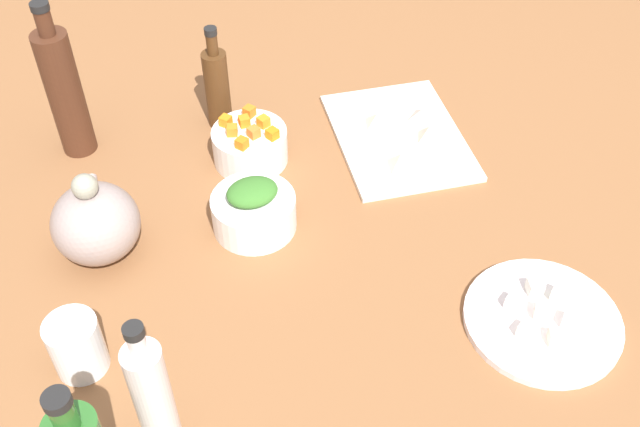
{
  "coord_description": "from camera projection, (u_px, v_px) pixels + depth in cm",
  "views": [
    {
      "loc": [
        -80.91,
        20.49,
        91.2
      ],
      "look_at": [
        0.0,
        0.0,
        8.0
      ],
      "focal_mm": 41.9,
      "sensor_mm": 36.0,
      "label": 1
    }
  ],
  "objects": [
    {
      "name": "carrot_cube_6",
      "position": [
        263.0,
        122.0,
        1.31
      ],
      "size": [
        2.45,
        2.45,
        1.8
      ],
      "primitive_type": "cube",
      "rotation": [
        0.0,
        0.0,
        2.08
      ],
      "color": "orange",
      "rests_on": "bowl_carrots"
    },
    {
      "name": "carrot_cube_2",
      "position": [
        242.0,
        143.0,
        1.27
      ],
      "size": [
        2.54,
        2.54,
        1.8
      ],
      "primitive_type": "cube",
      "rotation": [
        0.0,
        0.0,
        2.31
      ],
      "color": "orange",
      "rests_on": "bowl_carrots"
    },
    {
      "name": "chopped_greens_mound",
      "position": [
        252.0,
        192.0,
        1.18
      ],
      "size": [
        7.82,
        9.17,
        3.01
      ],
      "primitive_type": "ellipsoid",
      "rotation": [
        0.0,
        0.0,
        1.72
      ],
      "color": "#397129",
      "rests_on": "bowl_greens"
    },
    {
      "name": "tofu_cube_2",
      "position": [
        514.0,
        303.0,
        1.09
      ],
      "size": [
        3.09,
        3.09,
        2.2
      ],
      "primitive_type": "cube",
      "rotation": [
        0.0,
        0.0,
        0.67
      ],
      "color": "silver",
      "rests_on": "plate_tofu"
    },
    {
      "name": "tofu_cube_0",
      "position": [
        527.0,
        331.0,
        1.05
      ],
      "size": [
        3.06,
        3.06,
        2.2
      ],
      "primitive_type": "cube",
      "rotation": [
        0.0,
        0.0,
        0.6
      ],
      "color": "white",
      "rests_on": "plate_tofu"
    },
    {
      "name": "carrot_cube_4",
      "position": [
        226.0,
        121.0,
        1.31
      ],
      "size": [
        2.54,
        2.54,
        1.8
      ],
      "primitive_type": "cube",
      "rotation": [
        0.0,
        0.0,
        2.42
      ],
      "color": "orange",
      "rests_on": "bowl_carrots"
    },
    {
      "name": "tofu_cube_1",
      "position": [
        560.0,
        294.0,
        1.1
      ],
      "size": [
        3.11,
        3.11,
        2.2
      ],
      "primitive_type": "cube",
      "rotation": [
        0.0,
        0.0,
        2.31
      ],
      "color": "white",
      "rests_on": "plate_tofu"
    },
    {
      "name": "tofu_cube_4",
      "position": [
        542.0,
        312.0,
        1.07
      ],
      "size": [
        3.03,
        3.03,
        2.2
      ],
      "primitive_type": "cube",
      "rotation": [
        0.0,
        0.0,
        2.58
      ],
      "color": "white",
      "rests_on": "plate_tofu"
    },
    {
      "name": "drinking_glass_0",
      "position": [
        77.0,
        346.0,
        1.01
      ],
      "size": [
        7.27,
        7.27,
        9.06
      ],
      "primitive_type": "cylinder",
      "color": "white",
      "rests_on": "tabletop"
    },
    {
      "name": "bottle_3",
      "position": [
        217.0,
        87.0,
        1.36
      ],
      "size": [
        4.52,
        4.52,
        20.52
      ],
      "color": "#4A2C14",
      "rests_on": "tabletop"
    },
    {
      "name": "dumpling_1",
      "position": [
        401.0,
        160.0,
        1.31
      ],
      "size": [
        5.81,
        5.67,
        3.15
      ],
      "primitive_type": "pyramid",
      "rotation": [
        0.0,
        0.0,
        0.62
      ],
      "color": "beige",
      "rests_on": "cutting_board"
    },
    {
      "name": "dumpling_2",
      "position": [
        422.0,
        115.0,
        1.4
      ],
      "size": [
        4.75,
        4.81,
        2.62
      ],
      "primitive_type": "pyramid",
      "rotation": [
        0.0,
        0.0,
        1.58
      ],
      "color": "beige",
      "rests_on": "cutting_board"
    },
    {
      "name": "cutting_board",
      "position": [
        399.0,
        137.0,
        1.39
      ],
      "size": [
        30.4,
        22.81,
        1.0
      ],
      "primitive_type": "cube",
      "rotation": [
        0.0,
        0.0,
        -0.01
      ],
      "color": "silver",
      "rests_on": "tabletop"
    },
    {
      "name": "bowl_carrots",
      "position": [
        250.0,
        146.0,
        1.32
      ],
      "size": [
        13.29,
        13.29,
        6.41
      ],
      "primitive_type": "cylinder",
      "color": "white",
      "rests_on": "tabletop"
    },
    {
      "name": "carrot_cube_0",
      "position": [
        232.0,
        130.0,
        1.29
      ],
      "size": [
        2.14,
        2.14,
        1.8
      ],
      "primitive_type": "cube",
      "rotation": [
        0.0,
        0.0,
        1.36
      ],
      "color": "orange",
      "rests_on": "bowl_carrots"
    },
    {
      "name": "dumpling_3",
      "position": [
        377.0,
        119.0,
        1.39
      ],
      "size": [
        5.48,
        5.3,
        2.73
      ],
      "primitive_type": "pyramid",
      "rotation": [
        0.0,
        0.0,
        3.67
      ],
      "color": "beige",
      "rests_on": "cutting_board"
    },
    {
      "name": "carrot_cube_7",
      "position": [
        244.0,
        121.0,
        1.31
      ],
      "size": [
        1.97,
        1.97,
        1.8
      ],
      "primitive_type": "cube",
      "rotation": [
        0.0,
        0.0,
        0.1
      ],
      "color": "orange",
      "rests_on": "bowl_carrots"
    },
    {
      "name": "tofu_cube_3",
      "position": [
        570.0,
        321.0,
        1.06
      ],
      "size": [
        3.11,
        3.11,
        2.2
      ],
      "primitive_type": "cube",
      "rotation": [
        0.0,
        0.0,
        0.85
      ],
      "color": "white",
      "rests_on": "plate_tofu"
    },
    {
      "name": "carrot_cube_1",
      "position": [
        249.0,
        111.0,
        1.33
      ],
      "size": [
        2.54,
        2.54,
        1.8
      ],
      "primitive_type": "cube",
      "rotation": [
        0.0,
        0.0,
        0.72
      ],
      "color": "orange",
      "rests_on": "bowl_carrots"
    },
    {
      "name": "plate_tofu",
      "position": [
        542.0,
        320.0,
        1.08
      ],
      "size": [
        22.89,
        22.89,
        1.2
      ],
      "primitive_type": "cylinder",
      "color": "white",
      "rests_on": "tabletop"
    },
    {
      "name": "teapot",
      "position": [
        96.0,
        222.0,
        1.15
      ],
      "size": [
        15.61,
        13.53,
        15.9
      ],
      "color": "gray",
      "rests_on": "tabletop"
    },
    {
      "name": "carrot_cube_5",
      "position": [
        272.0,
        134.0,
        1.28
      ],
      "size": [
        2.47,
        2.47,
        1.8
      ],
      "primitive_type": "cube",
      "rotation": [
        0.0,
        0.0,
        2.11
      ],
      "color": "orange",
      "rests_on": "bowl_carrots"
    },
    {
      "name": "tofu_cube_6",
      "position": [
        557.0,
        338.0,
        1.04
      ],
      "size": [
        2.78,
        2.78,
        2.2
      ],
      "primitive_type": "cube",
      "rotation": [
        0.0,
        0.0,
        1.25
      ],
      "color": "silver",
      "rests_on": "plate_tofu"
    },
    {
      "name": "tabletop",
      "position": [
        320.0,
        242.0,
        1.22
      ],
      "size": [
        190.0,
        190.0,
        3.0
      ],
      "primitive_type": "cube",
      "color": "brown",
      "rests_on": "ground"
    },
    {
      "name": "dumpling_0",
      "position": [
        429.0,
        132.0,
        1.36
      ],
      "size": [
        5.29,
        5.16,
        3.08
      ],
      "primitive_type": "pyramid",
      "rotation": [
        0.0,
        0.0,
        0.39
      ],
      "color": "beige",
      "rests_on": "cutting_board"
    },
    {
      "name": "bottle_1",
      "position": [
        154.0,
        400.0,
        0.88
      ],
      "size": [
        4.68,
        4.68,
        25.04
      ],
      "color": "silver",
      "rests_on": "tabletop"
    },
    {
      "name": "tofu_cube_5",
      "position": [
        535.0,
        287.0,
        1.11
      ],
      "size": [
        2.48,
        2.48,
        2.2
      ],
      "primitive_type": "cube",
      "rotation": [
        0.0,
        0.0,
        1.44
      ],
      "color": "white",
      "rests_on": "plate_tofu"
    },
    {
      "name": "bowl_greens",
      "position": [
        254.0,
        213.0,
        1.21
      ],
      "size": [
        13.69,
        13.69,
        6.13
      ],
      "primitive_type": "cylinder",
      "color": "white",
      "rests_on": "tabletop"
    },
    {
      "name": "carrot_cube_3",
      "position": [
        254.0,
        132.0,
        1.29
      ],
      "size": [
        2.41,
        2.41,
        1.8
      ],
      "primitive_type": "cube",
      "rotation": [
        0.0,
        0.0,
        0.46
      ],
      "color": "orange",
      "rests_on": "bowl_carrots"
    },
    {
      "name": "bottle_2",
      "position": [
        65.0,
        91.0,
        1.28
      ],
      "size": [
        6.06,
        6.06,
        29.37
      ],
      "color": "#472617",
      "rests_on": "tabletop"
    }
  ]
}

